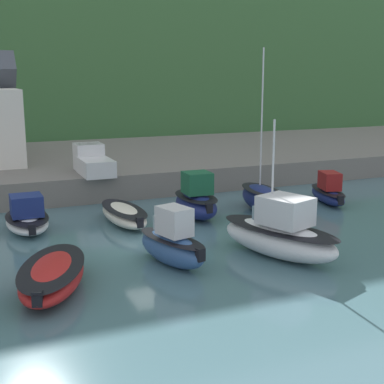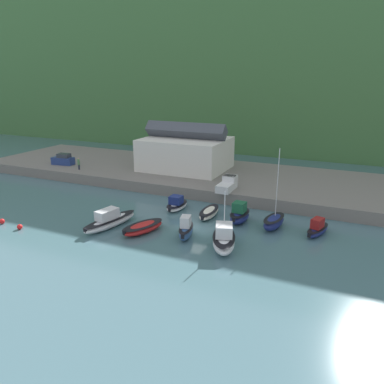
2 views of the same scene
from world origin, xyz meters
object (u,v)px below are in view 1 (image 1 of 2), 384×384
object	(u,v)px
moored_boat_0	(27,218)
moored_boat_3	(262,197)
moored_boat_2	(196,201)
moored_boat_6	(52,275)
pickup_truck_0	(92,161)
moored_boat_1	(124,214)
moored_boat_7	(172,243)
moored_boat_8	(280,234)
moored_boat_4	(328,192)

from	to	relation	value
moored_boat_0	moored_boat_3	bearing A→B (deg)	-4.96
moored_boat_2	moored_boat_6	xyz separation A→B (m)	(-9.69, -7.87, -0.42)
moored_boat_6	pickup_truck_0	world-z (taller)	pickup_truck_0
moored_boat_1	pickup_truck_0	size ratio (longest dim) A/B	1.19
moored_boat_6	pickup_truck_0	xyz separation A→B (m)	(5.34, 15.79, 1.98)
moored_boat_7	moored_boat_3	bearing A→B (deg)	23.80
moored_boat_0	moored_boat_8	distance (m)	13.77
moored_boat_7	moored_boat_4	bearing A→B (deg)	12.28
moored_boat_4	pickup_truck_0	size ratio (longest dim) A/B	1.07
moored_boat_1	moored_boat_6	size ratio (longest dim) A/B	0.89
moored_boat_2	moored_boat_3	size ratio (longest dim) A/B	0.46
moored_boat_3	pickup_truck_0	world-z (taller)	moored_boat_3
moored_boat_4	pickup_truck_0	distance (m)	16.18
moored_boat_1	moored_boat_6	distance (m)	9.80
moored_boat_3	pickup_truck_0	size ratio (longest dim) A/B	2.10
pickup_truck_0	moored_boat_0	bearing A→B (deg)	-127.34
moored_boat_3	moored_boat_8	xyz separation A→B (m)	(-3.74, -7.88, 0.22)
moored_boat_4	moored_boat_8	distance (m)	11.99
moored_boat_0	moored_boat_2	world-z (taller)	moored_boat_2
moored_boat_2	moored_boat_4	xyz separation A→B (m)	(9.62, -0.02, -0.29)
moored_boat_1	moored_boat_2	distance (m)	4.40
moored_boat_2	moored_boat_8	distance (m)	8.05
moored_boat_0	pickup_truck_0	world-z (taller)	pickup_truck_0
moored_boat_3	moored_boat_7	bearing A→B (deg)	-133.15
moored_boat_3	moored_boat_1	bearing A→B (deg)	-174.73
moored_boat_2	moored_boat_8	size ratio (longest dim) A/B	0.67
moored_boat_7	moored_boat_0	bearing A→B (deg)	108.28
pickup_truck_0	moored_boat_7	bearing A→B (deg)	-89.50
moored_boat_0	moored_boat_7	xyz separation A→B (m)	(5.29, -8.19, 0.28)
moored_boat_1	moored_boat_0	bearing A→B (deg)	169.00
moored_boat_2	moored_boat_0	bearing A→B (deg)	176.40
moored_boat_3	moored_boat_7	world-z (taller)	moored_boat_3
moored_boat_8	moored_boat_2	bearing A→B (deg)	75.78
moored_boat_0	moored_boat_4	bearing A→B (deg)	-3.20
moored_boat_1	moored_boat_2	xyz separation A→B (m)	(4.36, -0.35, 0.47)
moored_boat_1	moored_boat_8	xyz separation A→B (m)	(5.06, -8.37, 0.52)
moored_boat_4	moored_boat_7	size ratio (longest dim) A/B	1.09
moored_boat_6	moored_boat_7	xyz separation A→B (m)	(5.39, 0.80, 0.38)
moored_boat_2	moored_boat_7	distance (m)	8.27
moored_boat_1	pickup_truck_0	world-z (taller)	pickup_truck_0
moored_boat_4	pickup_truck_0	xyz separation A→B (m)	(-13.97, 7.94, 1.84)
moored_boat_4	moored_boat_6	bearing A→B (deg)	-140.86
moored_boat_1	moored_boat_7	bearing A→B (deg)	-92.10
moored_boat_0	moored_boat_1	bearing A→B (deg)	-8.25
moored_boat_1	moored_boat_3	xyz separation A→B (m)	(8.80, -0.50, 0.30)
moored_boat_0	moored_boat_2	size ratio (longest dim) A/B	1.02
moored_boat_7	pickup_truck_0	world-z (taller)	pickup_truck_0
moored_boat_3	moored_boat_6	bearing A→B (deg)	-142.85
moored_boat_0	moored_boat_6	bearing A→B (deg)	-90.41
moored_boat_3	moored_boat_6	xyz separation A→B (m)	(-14.13, -7.72, -0.26)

